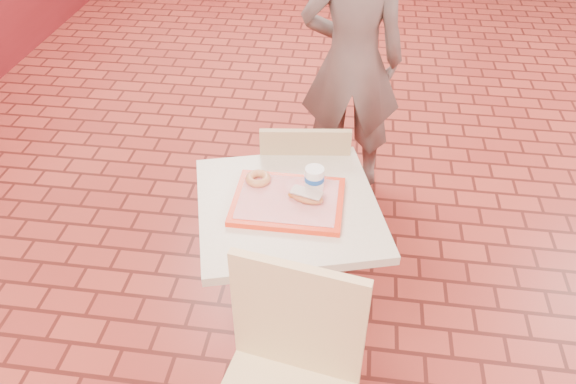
# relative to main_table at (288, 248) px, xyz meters

# --- Properties ---
(main_table) EXTENTS (0.71, 0.71, 0.75)m
(main_table) POSITION_rel_main_table_xyz_m (0.00, 0.00, 0.00)
(main_table) COLOR beige
(main_table) RESTS_ON ground
(chair_main_front) EXTENTS (0.52, 0.52, 0.97)m
(chair_main_front) POSITION_rel_main_table_xyz_m (0.09, -0.66, 0.04)
(chair_main_front) COLOR #E5C489
(chair_main_front) RESTS_ON ground
(chair_main_back) EXTENTS (0.45, 0.45, 0.87)m
(chair_main_back) POSITION_rel_main_table_xyz_m (0.01, 0.46, -0.02)
(chair_main_back) COLOR tan
(chair_main_back) RESTS_ON ground
(customer) EXTENTS (0.60, 0.42, 1.59)m
(customer) POSITION_rel_main_table_xyz_m (0.19, 1.20, 0.29)
(customer) COLOR brown
(customer) RESTS_ON ground
(serving_tray) EXTENTS (0.43, 0.34, 0.03)m
(serving_tray) POSITION_rel_main_table_xyz_m (0.00, 0.00, 0.26)
(serving_tray) COLOR red
(serving_tray) RESTS_ON main_table
(ring_donut) EXTENTS (0.12, 0.12, 0.03)m
(ring_donut) POSITION_rel_main_table_xyz_m (-0.14, 0.09, 0.29)
(ring_donut) COLOR #C97D49
(ring_donut) RESTS_ON serving_tray
(long_john_donut) EXTENTS (0.15, 0.10, 0.04)m
(long_john_donut) POSITION_rel_main_table_xyz_m (0.07, -0.00, 0.29)
(long_john_donut) COLOR #B96336
(long_john_donut) RESTS_ON serving_tray
(paper_cup) EXTENTS (0.08, 0.08, 0.10)m
(paper_cup) POSITION_rel_main_table_xyz_m (0.10, 0.08, 0.32)
(paper_cup) COLOR white
(paper_cup) RESTS_ON serving_tray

